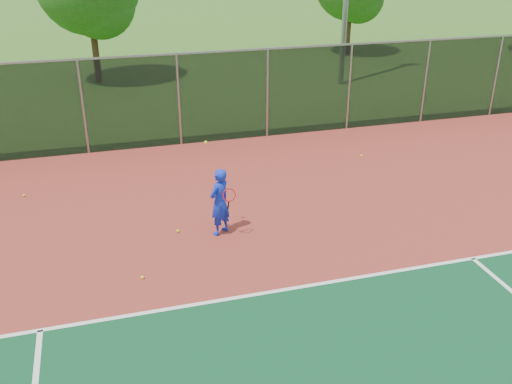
# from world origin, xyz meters

# --- Properties ---
(ground) EXTENTS (120.00, 120.00, 0.00)m
(ground) POSITION_xyz_m (0.00, 0.00, 0.00)
(ground) COLOR #32621C
(ground) RESTS_ON ground
(court_apron) EXTENTS (30.00, 20.00, 0.02)m
(court_apron) POSITION_xyz_m (0.00, 2.00, 0.01)
(court_apron) COLOR #9B3527
(court_apron) RESTS_ON ground
(fence_back) EXTENTS (30.00, 0.06, 3.03)m
(fence_back) POSITION_xyz_m (0.00, 12.00, 1.56)
(fence_back) COLOR black
(fence_back) RESTS_ON court_apron
(tennis_player) EXTENTS (0.71, 0.75, 2.31)m
(tennis_player) POSITION_xyz_m (-3.07, 5.66, 0.84)
(tennis_player) COLOR #142CC4
(tennis_player) RESTS_ON court_apron
(practice_ball_1) EXTENTS (0.07, 0.07, 0.07)m
(practice_ball_1) POSITION_xyz_m (2.31, 9.28, 0.06)
(practice_ball_1) COLOR yellow
(practice_ball_1) RESTS_ON court_apron
(practice_ball_2) EXTENTS (0.07, 0.07, 0.07)m
(practice_ball_2) POSITION_xyz_m (-7.74, 9.09, 0.06)
(practice_ball_2) COLOR yellow
(practice_ball_2) RESTS_ON court_apron
(practice_ball_3) EXTENTS (0.07, 0.07, 0.07)m
(practice_ball_3) POSITION_xyz_m (-5.05, 4.19, 0.06)
(practice_ball_3) COLOR yellow
(practice_ball_3) RESTS_ON court_apron
(practice_ball_6) EXTENTS (0.07, 0.07, 0.07)m
(practice_ball_6) POSITION_xyz_m (-4.05, 5.96, 0.06)
(practice_ball_6) COLOR yellow
(practice_ball_6) RESTS_ON court_apron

